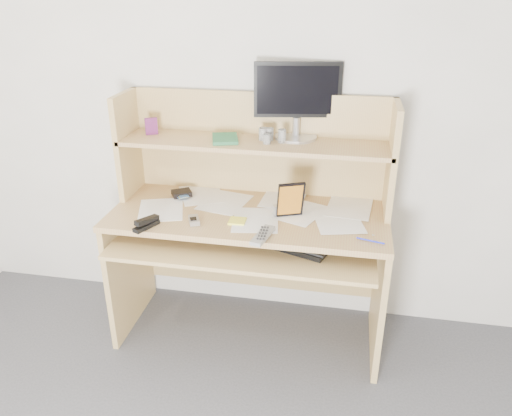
% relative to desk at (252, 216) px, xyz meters
% --- Properties ---
extents(back_wall, '(3.60, 0.04, 2.50)m').
position_rel_desk_xyz_m(back_wall, '(0.00, 0.24, 0.56)').
color(back_wall, silver).
rests_on(back_wall, floor).
extents(desk, '(1.40, 0.70, 1.30)m').
position_rel_desk_xyz_m(desk, '(0.00, 0.00, 0.00)').
color(desk, tan).
rests_on(desk, floor).
extents(paper_clutter, '(1.32, 0.54, 0.01)m').
position_rel_desk_xyz_m(paper_clutter, '(0.00, -0.08, 0.06)').
color(paper_clutter, white).
rests_on(paper_clutter, desk).
extents(keyboard, '(0.54, 0.35, 0.04)m').
position_rel_desk_xyz_m(keyboard, '(0.18, -0.17, -0.03)').
color(keyboard, black).
rests_on(keyboard, desk).
extents(tv_remote, '(0.09, 0.19, 0.02)m').
position_rel_desk_xyz_m(tv_remote, '(0.12, -0.34, 0.07)').
color(tv_remote, gray).
rests_on(tv_remote, paper_clutter).
extents(flip_phone, '(0.08, 0.10, 0.02)m').
position_rel_desk_xyz_m(flip_phone, '(-0.24, -0.24, 0.07)').
color(flip_phone, '#A3A3A5').
rests_on(flip_phone, paper_clutter).
extents(stapler, '(0.09, 0.15, 0.04)m').
position_rel_desk_xyz_m(stapler, '(-0.44, -0.34, 0.08)').
color(stapler, black).
rests_on(stapler, paper_clutter).
extents(wallet, '(0.13, 0.12, 0.03)m').
position_rel_desk_xyz_m(wallet, '(-0.40, 0.06, 0.07)').
color(wallet, black).
rests_on(wallet, paper_clutter).
extents(sticky_note_pad, '(0.08, 0.08, 0.01)m').
position_rel_desk_xyz_m(sticky_note_pad, '(-0.03, -0.20, 0.06)').
color(sticky_note_pad, yellow).
rests_on(sticky_note_pad, desk).
extents(digital_camera, '(0.09, 0.06, 0.05)m').
position_rel_desk_xyz_m(digital_camera, '(0.17, -0.08, 0.09)').
color(digital_camera, silver).
rests_on(digital_camera, paper_clutter).
extents(game_case, '(0.13, 0.06, 0.19)m').
position_rel_desk_xyz_m(game_case, '(0.21, -0.10, 0.15)').
color(game_case, black).
rests_on(game_case, paper_clutter).
extents(blue_pen, '(0.12, 0.04, 0.01)m').
position_rel_desk_xyz_m(blue_pen, '(0.60, -0.29, 0.07)').
color(blue_pen, '#1C26D3').
rests_on(blue_pen, paper_clutter).
extents(card_box, '(0.07, 0.05, 0.09)m').
position_rel_desk_xyz_m(card_box, '(-0.55, 0.09, 0.43)').
color(card_box, '#A4152A').
rests_on(card_box, desk).
extents(shelf_book, '(0.17, 0.20, 0.02)m').
position_rel_desk_xyz_m(shelf_book, '(-0.15, 0.05, 0.40)').
color(shelf_book, '#2E7343').
rests_on(shelf_book, desk).
extents(chip_stack_a, '(0.05, 0.05, 0.06)m').
position_rel_desk_xyz_m(chip_stack_a, '(0.04, 0.10, 0.42)').
color(chip_stack_a, black).
rests_on(chip_stack_a, desk).
extents(chip_stack_b, '(0.05, 0.05, 0.06)m').
position_rel_desk_xyz_m(chip_stack_b, '(0.07, 0.10, 0.42)').
color(chip_stack_b, silver).
rests_on(chip_stack_b, desk).
extents(chip_stack_c, '(0.05, 0.05, 0.05)m').
position_rel_desk_xyz_m(chip_stack_c, '(0.07, 0.04, 0.41)').
color(chip_stack_c, black).
rests_on(chip_stack_c, desk).
extents(chip_stack_d, '(0.04, 0.04, 0.07)m').
position_rel_desk_xyz_m(chip_stack_d, '(0.14, 0.07, 0.42)').
color(chip_stack_d, silver).
rests_on(chip_stack_d, desk).
extents(monitor, '(0.44, 0.22, 0.38)m').
position_rel_desk_xyz_m(monitor, '(0.20, 0.18, 0.59)').
color(monitor, silver).
rests_on(monitor, desk).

